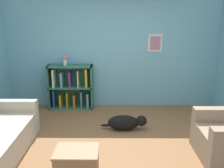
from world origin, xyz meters
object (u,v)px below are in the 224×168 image
coffee_table (77,164)px  vase (65,60)px  bookshelf (71,87)px  dog (126,122)px

coffee_table → vase: vase is taller
bookshelf → vase: 0.69m
bookshelf → dog: bookshelf is taller
bookshelf → vase: bearing=-168.5°
coffee_table → dog: coffee_table is taller
dog → vase: vase is taller
bookshelf → coffee_table: 2.81m
dog → vase: size_ratio=3.73×
coffee_table → dog: (0.74, 1.52, -0.08)m
bookshelf → coffee_table: bookshelf is taller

